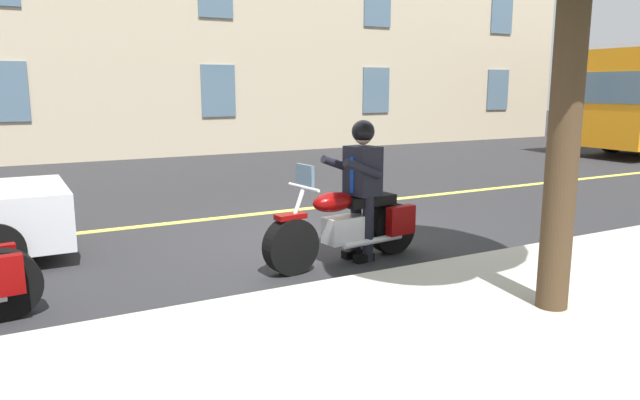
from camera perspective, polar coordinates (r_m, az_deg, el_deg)
name	(u,v)px	position (r m, az deg, el deg)	size (l,w,h in m)	color
ground_plane	(316,240)	(8.46, -0.40, -3.84)	(80.00, 80.00, 0.00)	#28282B
sidewalk_curb	(593,362)	(5.14, 24.65, -13.89)	(60.00, 5.00, 0.15)	#B2ADA0
lane_center_stripe	(261,214)	(10.22, -5.68, -1.30)	(60.00, 0.16, 0.01)	#E5DB4C
motorcycle_main	(349,226)	(7.33, 2.80, -2.50)	(2.22, 0.76, 1.26)	black
rider_main	(362,178)	(7.34, 3.99, 2.15)	(0.67, 0.60, 1.74)	black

